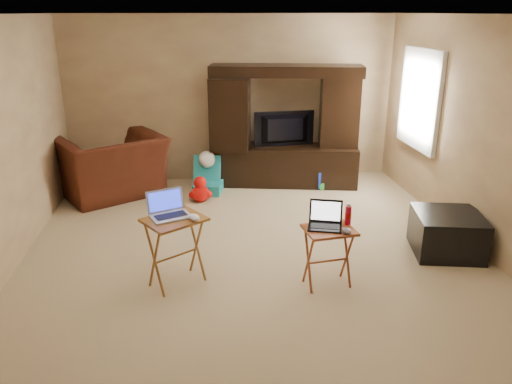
{
  "coord_description": "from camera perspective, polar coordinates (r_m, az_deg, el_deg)",
  "views": [
    {
      "loc": [
        -0.59,
        -4.91,
        2.52
      ],
      "look_at": [
        0.0,
        -0.2,
        0.8
      ],
      "focal_mm": 35.0,
      "sensor_mm": 36.0,
      "label": 1
    }
  ],
  "objects": [
    {
      "name": "floor",
      "position": [
        5.55,
        -0.26,
        -7.08
      ],
      "size": [
        5.5,
        5.5,
        0.0
      ],
      "primitive_type": "plane",
      "color": "#C3B487",
      "rests_on": "ground"
    },
    {
      "name": "ceiling",
      "position": [
        4.95,
        -0.31,
        19.67
      ],
      "size": [
        5.5,
        5.5,
        0.0
      ],
      "primitive_type": "plane",
      "rotation": [
        3.14,
        0.0,
        0.0
      ],
      "color": "silver",
      "rests_on": "ground"
    },
    {
      "name": "wall_back",
      "position": [
        7.79,
        -2.75,
        10.51
      ],
      "size": [
        5.0,
        0.0,
        5.0
      ],
      "primitive_type": "plane",
      "rotation": [
        1.57,
        0.0,
        0.0
      ],
      "color": "tan",
      "rests_on": "ground"
    },
    {
      "name": "wall_front",
      "position": [
        2.58,
        7.19,
        -9.82
      ],
      "size": [
        5.0,
        0.0,
        5.0
      ],
      "primitive_type": "plane",
      "rotation": [
        -1.57,
        0.0,
        0.0
      ],
      "color": "tan",
      "rests_on": "ground"
    },
    {
      "name": "wall_right",
      "position": [
        5.94,
        24.54,
        5.77
      ],
      "size": [
        0.0,
        5.5,
        5.5
      ],
      "primitive_type": "plane",
      "rotation": [
        1.57,
        0.0,
        -1.57
      ],
      "color": "tan",
      "rests_on": "ground"
    },
    {
      "name": "window_pane",
      "position": [
        7.24,
        18.33,
        10.03
      ],
      "size": [
        0.0,
        1.2,
        1.2
      ],
      "primitive_type": "plane",
      "rotation": [
        1.57,
        0.0,
        -1.57
      ],
      "color": "white",
      "rests_on": "ground"
    },
    {
      "name": "window_frame",
      "position": [
        7.23,
        18.18,
        10.04
      ],
      "size": [
        0.06,
        1.14,
        1.34
      ],
      "primitive_type": "cube",
      "color": "white",
      "rests_on": "ground"
    },
    {
      "name": "entertainment_center",
      "position": [
        7.53,
        3.34,
        7.47
      ],
      "size": [
        2.26,
        0.95,
        1.8
      ],
      "primitive_type": "cube",
      "rotation": [
        0.0,
        0.0,
        -0.19
      ],
      "color": "black",
      "rests_on": "floor"
    },
    {
      "name": "television",
      "position": [
        7.5,
        3.4,
        7.12
      ],
      "size": [
        0.92,
        0.18,
        0.53
      ],
      "primitive_type": "imported",
      "rotation": [
        0.0,
        0.0,
        3.21
      ],
      "color": "black",
      "rests_on": "entertainment_center"
    },
    {
      "name": "recliner",
      "position": [
        7.44,
        -16.17,
        2.87
      ],
      "size": [
        1.76,
        1.7,
        0.88
      ],
      "primitive_type": "imported",
      "rotation": [
        0.0,
        0.0,
        3.67
      ],
      "color": "#491A0F",
      "rests_on": "floor"
    },
    {
      "name": "child_rocker",
      "position": [
        7.33,
        -5.54,
        1.9
      ],
      "size": [
        0.49,
        0.53,
        0.53
      ],
      "primitive_type": null,
      "rotation": [
        0.0,
        0.0,
        -0.22
      ],
      "color": "teal",
      "rests_on": "floor"
    },
    {
      "name": "plush_toy",
      "position": [
        7.01,
        -6.38,
        0.34
      ],
      "size": [
        0.34,
        0.28,
        0.38
      ],
      "primitive_type": null,
      "color": "red",
      "rests_on": "floor"
    },
    {
      "name": "push_toy",
      "position": [
        7.67,
        8.56,
        2.0
      ],
      "size": [
        0.55,
        0.43,
        0.38
      ],
      "primitive_type": null,
      "rotation": [
        0.0,
        0.0,
        0.14
      ],
      "color": "blue",
      "rests_on": "floor"
    },
    {
      "name": "ottoman",
      "position": [
        5.89,
        20.99,
        -4.43
      ],
      "size": [
        0.83,
        0.83,
        0.45
      ],
      "primitive_type": "cube",
      "rotation": [
        0.0,
        0.0,
        -0.21
      ],
      "color": "black",
      "rests_on": "floor"
    },
    {
      "name": "tray_table_left",
      "position": [
        4.9,
        -9.12,
        -6.73
      ],
      "size": [
        0.68,
        0.65,
        0.69
      ],
      "primitive_type": "cube",
      "rotation": [
        0.0,
        0.0,
        0.59
      ],
      "color": "#946023",
      "rests_on": "floor"
    },
    {
      "name": "tray_table_right",
      "position": [
        4.88,
        8.22,
        -7.38
      ],
      "size": [
        0.5,
        0.43,
        0.6
      ],
      "primitive_type": "cube",
      "rotation": [
        0.0,
        0.0,
        0.13
      ],
      "color": "brown",
      "rests_on": "floor"
    },
    {
      "name": "laptop_left",
      "position": [
        4.74,
        -9.78,
        -1.54
      ],
      "size": [
        0.45,
        0.41,
        0.24
      ],
      "primitive_type": "cube",
      "rotation": [
        0.0,
        0.0,
        0.38
      ],
      "color": "#A8A8AC",
      "rests_on": "tray_table_left"
    },
    {
      "name": "laptop_right",
      "position": [
        4.71,
        7.93,
        -2.78
      ],
      "size": [
        0.37,
        0.34,
        0.24
      ],
      "primitive_type": "cube",
      "rotation": [
        0.0,
        0.0,
        -0.29
      ],
      "color": "black",
      "rests_on": "tray_table_right"
    },
    {
      "name": "mouse_left",
      "position": [
        4.67,
        -7.06,
        -2.91
      ],
      "size": [
        0.14,
        0.16,
        0.06
      ],
      "primitive_type": "ellipsoid",
      "rotation": [
        0.0,
        0.0,
        0.39
      ],
      "color": "white",
      "rests_on": "tray_table_left"
    },
    {
      "name": "mouse_right",
      "position": [
        4.67,
        10.33,
        -4.39
      ],
      "size": [
        0.1,
        0.13,
        0.05
      ],
      "primitive_type": "ellipsoid",
      "rotation": [
        0.0,
        0.0,
        -0.21
      ],
      "color": "#424247",
      "rests_on": "tray_table_right"
    },
    {
      "name": "water_bottle",
      "position": [
        4.84,
        10.49,
        -2.65
      ],
      "size": [
        0.06,
        0.06,
        0.18
      ],
      "primitive_type": "cylinder",
      "color": "red",
      "rests_on": "tray_table_right"
    }
  ]
}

